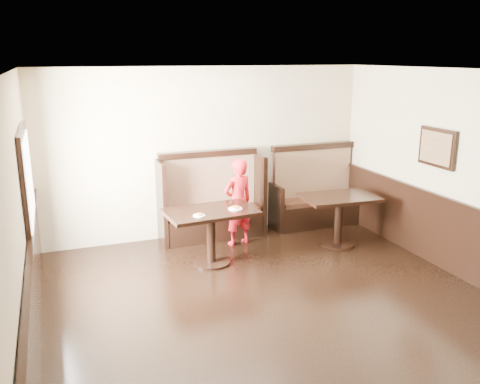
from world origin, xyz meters
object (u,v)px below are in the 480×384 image
booth_neighbor (315,198)px  table_neighbor (339,208)px  child (238,202)px  booth_main (211,206)px  table_main (211,223)px

booth_neighbor → table_neighbor: booth_neighbor is taller
booth_neighbor → child: size_ratio=1.17×
booth_main → table_neighbor: size_ratio=1.44×
booth_main → table_neighbor: booth_main is taller
booth_neighbor → booth_main: bearing=179.9°
table_main → table_neighbor: 2.14m
table_neighbor → child: size_ratio=0.87×
table_neighbor → child: 1.61m
table_neighbor → booth_neighbor: bearing=85.2°
booth_neighbor → table_main: (-2.30, -1.10, 0.15)m
table_main → booth_neighbor: bearing=21.1°
booth_neighbor → table_neighbor: (-0.16, -1.08, 0.13)m
table_neighbor → child: child is taller
booth_main → booth_neighbor: 1.95m
booth_neighbor → table_neighbor: bearing=-98.3°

